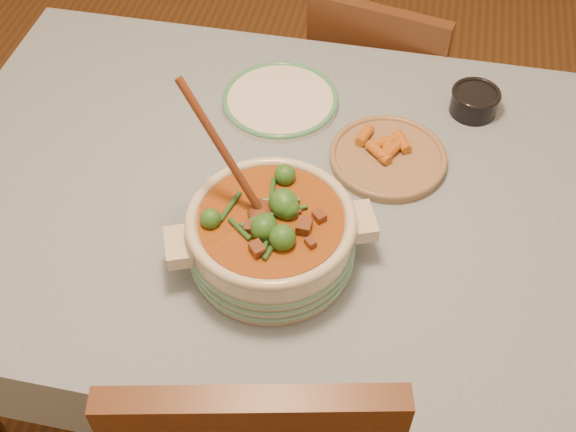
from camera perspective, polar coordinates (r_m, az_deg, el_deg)
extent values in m
plane|color=#4C2F15|center=(2.17, 1.09, -11.69)|extent=(4.50, 4.50, 0.00)
cube|color=brown|center=(1.58, 1.47, 1.08)|extent=(1.60, 1.00, 0.05)
cube|color=#8299A9|center=(1.56, 1.49, 1.76)|extent=(1.68, 1.08, 0.01)
cylinder|color=brown|center=(2.32, -14.74, 5.43)|extent=(0.07, 0.07, 0.70)
cylinder|color=beige|center=(1.39, -1.31, -1.90)|extent=(0.41, 0.41, 0.12)
torus|color=beige|center=(1.34, -1.35, -0.27)|extent=(0.32, 0.32, 0.02)
cube|color=beige|center=(1.40, 5.81, -0.43)|extent=(0.08, 0.10, 0.03)
cube|color=beige|center=(1.37, -8.61, -2.41)|extent=(0.08, 0.10, 0.03)
cylinder|color=#9B4F16|center=(1.35, -1.34, -0.48)|extent=(0.28, 0.28, 0.02)
cylinder|color=white|center=(1.76, -0.62, 9.05)|extent=(0.36, 0.36, 0.02)
torus|color=#459968|center=(1.75, -0.62, 9.26)|extent=(0.28, 0.28, 0.01)
cylinder|color=black|center=(1.78, 14.50, 8.69)|extent=(0.15, 0.15, 0.06)
torus|color=black|center=(1.76, 14.68, 9.37)|extent=(0.12, 0.12, 0.01)
cylinder|color=black|center=(1.77, 14.61, 9.10)|extent=(0.09, 0.09, 0.01)
cylinder|color=#937A51|center=(1.63, 7.88, 4.52)|extent=(0.26, 0.26, 0.02)
torus|color=#937A51|center=(1.62, 7.92, 4.75)|extent=(0.26, 0.26, 0.01)
cube|color=#512B18|center=(2.34, 7.73, 9.55)|extent=(0.47, 0.47, 0.04)
cube|color=#512B18|center=(2.07, 6.73, 11.15)|extent=(0.39, 0.12, 0.42)
cylinder|color=#512B18|center=(2.57, 12.00, 7.07)|extent=(0.04, 0.04, 0.42)
cylinder|color=#512B18|center=(2.63, 4.94, 9.19)|extent=(0.04, 0.04, 0.42)
cylinder|color=#512B18|center=(2.34, 9.77, 2.04)|extent=(0.04, 0.04, 0.42)
cylinder|color=#512B18|center=(2.40, 2.12, 4.45)|extent=(0.04, 0.04, 0.42)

